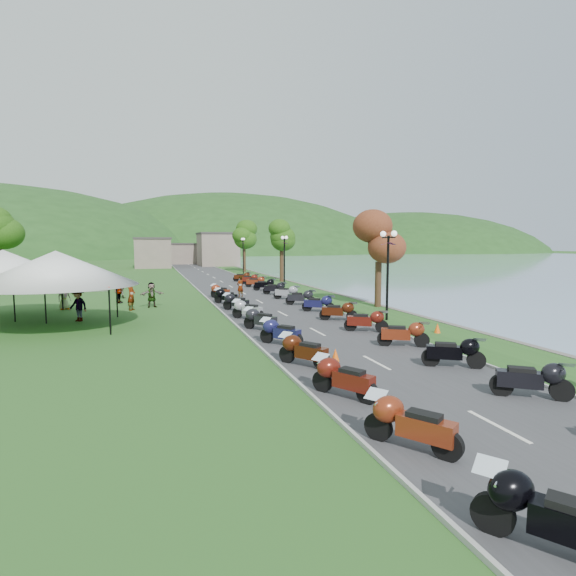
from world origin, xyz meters
TOP-DOWN VIEW (x-y plane):
  - road at (0.00, 40.00)m, footprint 7.00×120.00m
  - hills_backdrop at (0.00, 200.00)m, footprint 360.00×120.00m
  - far_building at (-2.00, 85.00)m, footprint 18.00×16.00m
  - moto_row_left at (-2.59, 12.05)m, footprint 2.60×39.80m
  - moto_row_right at (2.30, 23.60)m, footprint 2.60×45.61m
  - vendor_tent_main at (-12.38, 21.07)m, footprint 5.36×5.36m
  - vendor_tent_side at (-15.84, 25.19)m, footprint 5.10×5.10m
  - tree_lakeside at (7.11, 22.91)m, footprint 2.54×2.54m
  - pedestrian_a at (-8.98, 26.36)m, footprint 0.73×0.84m
  - pedestrian_b at (-10.01, 33.36)m, footprint 0.85×0.67m
  - pedestrian_c at (-11.70, 22.87)m, footprint 1.25×1.14m
  - traffic_cone_near at (-1.35, 10.64)m, footprint 0.32×0.32m

SIDE VIEW (x-z plane):
  - hills_backdrop at x=0.00m, z-range -38.00..38.00m
  - pedestrian_a at x=-8.98m, z-range -0.96..0.96m
  - pedestrian_b at x=-10.01m, z-range -0.77..0.77m
  - pedestrian_c at x=-11.70m, z-range -0.93..0.93m
  - road at x=0.00m, z-range 0.00..0.02m
  - traffic_cone_near at x=-1.35m, z-range 0.00..0.50m
  - moto_row_left at x=-2.59m, z-range 0.00..1.10m
  - moto_row_right at x=2.30m, z-range 0.00..1.10m
  - vendor_tent_main at x=-12.38m, z-range 0.00..4.00m
  - vendor_tent_side at x=-15.84m, z-range 0.00..4.00m
  - far_building at x=-2.00m, z-range 0.00..5.00m
  - tree_lakeside at x=7.11m, z-range 0.00..7.06m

